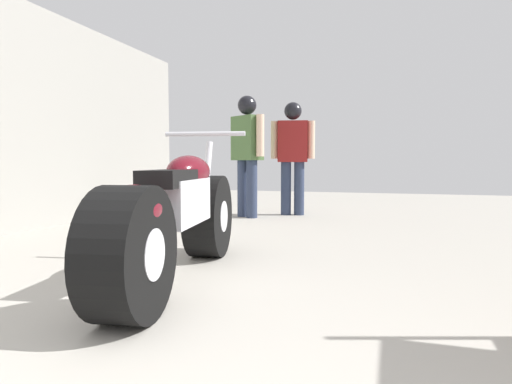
# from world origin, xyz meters

# --- Properties ---
(ground_plane) EXTENTS (15.55, 15.55, 0.00)m
(ground_plane) POSITION_xyz_m (0.00, 3.24, 0.00)
(ground_plane) COLOR #A8A399
(garage_partition_left) EXTENTS (0.08, 7.13, 2.61)m
(garage_partition_left) POSITION_xyz_m (-3.14, 3.24, 1.30)
(garage_partition_left) COLOR #A3A099
(garage_partition_left) RESTS_ON ground_plane
(motorcycle_maroon_cruiser) EXTENTS (0.73, 2.22, 1.03)m
(motorcycle_maroon_cruiser) POSITION_xyz_m (-0.47, 1.98, 0.42)
(motorcycle_maroon_cruiser) COLOR black
(motorcycle_maroon_cruiser) RESTS_ON ground_plane
(mechanic_in_blue) EXTENTS (0.66, 0.31, 1.67)m
(mechanic_in_blue) POSITION_xyz_m (-0.54, 5.83, 1.00)
(mechanic_in_blue) COLOR #2D3851
(mechanic_in_blue) RESTS_ON ground_plane
(mechanic_with_helmet) EXTENTS (0.63, 0.45, 1.72)m
(mechanic_with_helmet) POSITION_xyz_m (-1.10, 5.37, 1.03)
(mechanic_with_helmet) COLOR #2D3851
(mechanic_with_helmet) RESTS_ON ground_plane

